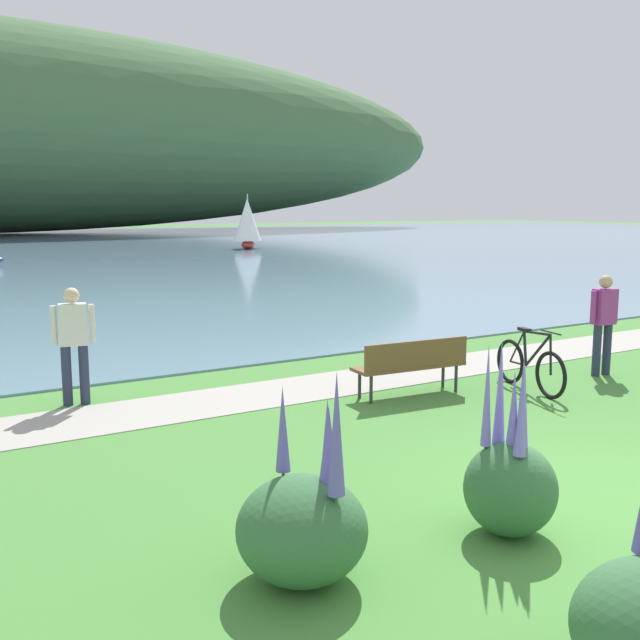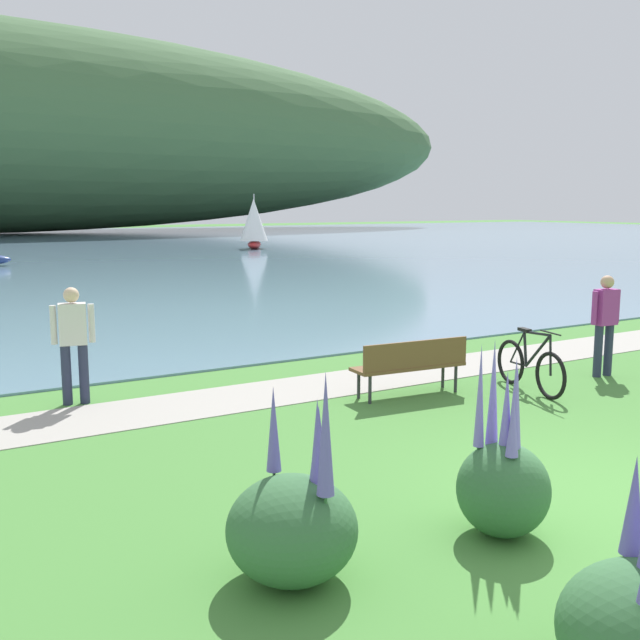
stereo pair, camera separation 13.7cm
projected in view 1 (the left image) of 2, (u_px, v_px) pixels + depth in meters
ground_plane at (622, 497)px, 7.37m from camera, size 200.00×200.00×0.00m
shoreline_path at (329, 385)px, 11.95m from camera, size 60.00×1.50×0.01m
park_bench_near_camera at (412, 362)px, 11.19m from camera, size 1.83×0.63×0.88m
bicycle_leaning_near_bench at (530, 366)px, 11.54m from camera, size 0.43×1.74×1.01m
person_at_shoreline at (74, 338)px, 10.63m from camera, size 0.60×0.30×1.71m
person_on_the_grass at (604, 318)px, 12.50m from camera, size 0.61×0.25×1.71m
echium_bush_closest_to_camera at (303, 525)px, 5.67m from camera, size 1.02×1.02×1.71m
echium_bush_beside_closest at (510, 481)px, 6.48m from camera, size 0.81×0.81×1.73m
sailboat_nearest_to_shore at (247, 223)px, 48.03m from camera, size 2.46×3.04×3.54m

